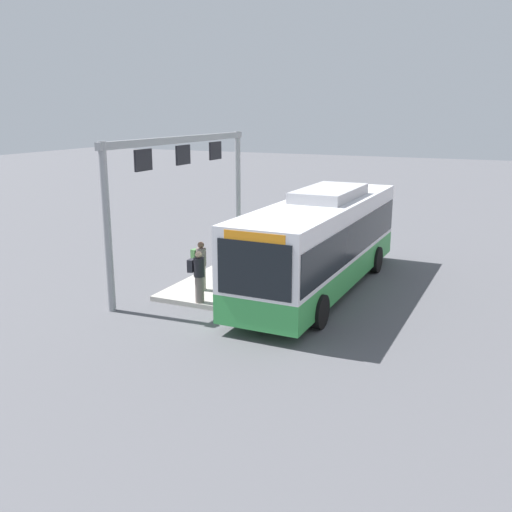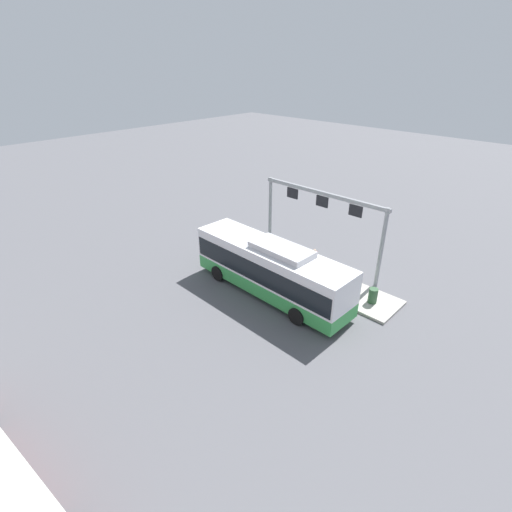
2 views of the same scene
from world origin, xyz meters
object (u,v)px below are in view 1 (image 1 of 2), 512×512
(person_waiting_mid, at_px, (229,247))
(person_boarding, at_px, (198,275))
(person_waiting_near, at_px, (201,264))
(trash_bin, at_px, (287,236))
(bus_main, at_px, (321,239))

(person_waiting_mid, bearing_deg, person_boarding, -103.84)
(person_boarding, xyz_separation_m, person_waiting_near, (-1.17, -0.58, 0.00))
(person_boarding, distance_m, person_waiting_near, 1.31)
(trash_bin, bearing_deg, bus_main, 32.32)
(person_boarding, distance_m, trash_bin, 8.39)
(person_boarding, xyz_separation_m, trash_bin, (-8.37, -0.28, -0.44))
(person_waiting_mid, bearing_deg, bus_main, -33.22)
(bus_main, relative_size, person_waiting_mid, 6.35)
(person_waiting_mid, bearing_deg, person_waiting_near, -110.86)
(person_boarding, xyz_separation_m, person_waiting_mid, (-3.77, -0.83, 0.00))
(trash_bin, bearing_deg, person_boarding, 1.91)
(bus_main, relative_size, person_boarding, 6.35)
(person_boarding, height_order, trash_bin, person_boarding)
(bus_main, distance_m, person_boarding, 4.48)
(trash_bin, bearing_deg, person_waiting_mid, -6.81)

